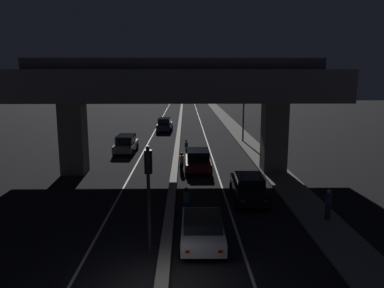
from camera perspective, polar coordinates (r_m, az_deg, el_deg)
The scene contains 16 objects.
lane_line_left_inner at distance 47.28m, azimuth -6.00°, elevation 1.44°, with size 0.12×126.00×0.00m, color beige.
lane_line_right_inner at distance 47.16m, azimuth 1.93°, elevation 1.47°, with size 0.12×126.00×0.00m, color beige.
median_divider at distance 47.09m, azimuth -2.04°, elevation 1.63°, with size 0.49×126.00×0.29m, color gray.
sidewalk_right at distance 40.77m, azimuth 8.66°, elevation 0.04°, with size 2.21×126.00×0.14m, color slate.
elevated_overpass at distance 27.81m, azimuth -2.79°, elevation 8.58°, with size 22.19×10.96×8.57m.
traffic_light_left_of_median at distance 15.17m, azimuth -6.64°, elevation -5.62°, with size 0.30×0.49×4.58m.
street_lamp at distance 41.46m, azimuth 7.41°, elevation 7.39°, with size 2.74×0.32×8.81m.
car_white_lead at distance 16.79m, azimuth 1.58°, elevation -12.69°, with size 2.02×4.26×1.34m.
car_black_second at distance 22.44m, azimuth 8.61°, elevation -6.51°, with size 2.03×4.65×1.58m.
car_dark_red_third at distance 29.01m, azimuth 0.91°, elevation -2.45°, with size 2.07×4.19×1.65m.
car_grey_lead_oncoming at distance 36.38m, azimuth -10.05°, elevation 0.07°, with size 1.97×4.70×1.70m.
car_dark_blue_second_oncoming at distance 49.75m, azimuth -4.20°, elevation 2.98°, with size 2.07×4.38×1.78m.
motorcycle_blue_filtering_near at distance 20.35m, azimuth -0.88°, elevation -8.83°, with size 0.32×1.85×1.40m.
motorcycle_black_filtering_mid at distance 28.67m, azimuth -1.61°, elevation -3.06°, with size 0.34×1.99×1.52m.
motorcycle_white_filtering_far at distance 35.40m, azimuth -0.88°, elevation -0.56°, with size 0.33×1.78×1.35m.
pedestrian_on_sidewalk at distance 20.18m, azimuth 20.05°, elevation -8.64°, with size 0.32×0.32×1.59m.
Camera 1 is at (0.84, -11.53, 7.29)m, focal length 35.00 mm.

